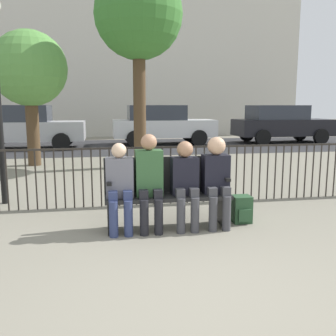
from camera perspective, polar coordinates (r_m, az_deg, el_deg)
The scene contains 14 objects.
ground_plane at distance 3.40m, azimuth 5.35°, elevation -18.33°, with size 80.00×80.00×0.00m, color gray.
park_bench at distance 4.92m, azimuth -0.16°, elevation -3.41°, with size 1.62×0.45×0.92m.
seated_person_0 at distance 4.70m, azimuth -7.37°, elevation -2.34°, with size 0.34×0.39×1.13m.
seated_person_1 at distance 4.72m, azimuth -2.85°, elevation -1.48°, with size 0.34×0.39×1.24m.
seated_person_2 at distance 4.80m, azimuth 2.65°, elevation -1.86°, with size 0.34×0.39×1.14m.
seated_person_3 at distance 4.91m, azimuth 7.40°, elevation -1.25°, with size 0.34×0.39×1.19m.
backpack at distance 5.26m, azimuth 11.13°, elevation -6.20°, with size 0.25×0.26×0.37m.
fence_railing at distance 6.03m, azimuth -2.18°, elevation -0.37°, with size 9.01×0.03×0.95m.
tree_0 at distance 10.69m, azimuth -20.37°, elevation 13.81°, with size 1.96×1.96×3.53m.
tree_1 at distance 10.05m, azimuth -4.51°, elevation 21.93°, with size 2.21×2.21×4.94m.
street_surface at distance 15.01m, azimuth -6.77°, elevation 3.30°, with size 24.00×6.00×0.01m.
parked_car_0 at distance 15.68m, azimuth -0.97°, elevation 6.70°, with size 4.20×1.94×1.62m.
parked_car_1 at distance 14.95m, azimuth -21.06°, elevation 5.95°, with size 4.20×1.94×1.62m.
parked_car_2 at distance 17.10m, azimuth 16.86°, elevation 6.53°, with size 4.20×1.94×1.62m.
Camera 1 is at (-0.81, -2.90, 1.58)m, focal length 40.00 mm.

